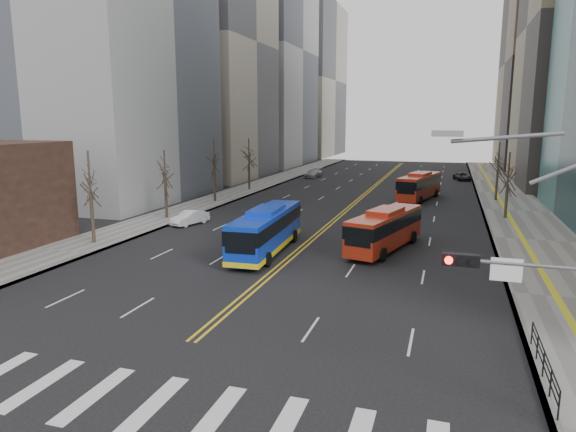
{
  "coord_description": "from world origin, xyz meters",
  "views": [
    {
      "loc": [
        10.53,
        -13.99,
        9.7
      ],
      "look_at": [
        1.83,
        13.52,
        4.27
      ],
      "focal_mm": 32.0,
      "sensor_mm": 36.0,
      "label": 1
    }
  ],
  "objects": [
    {
      "name": "pedestrian_railing",
      "position": [
        14.3,
        6.0,
        0.82
      ],
      "size": [
        0.06,
        6.06,
        1.02
      ],
      "color": "black",
      "rests_on": "sidewalk_right"
    },
    {
      "name": "office_towers",
      "position": [
        0.12,
        68.51,
        23.92
      ],
      "size": [
        83.0,
        134.0,
        58.0
      ],
      "color": "#97979A",
      "rests_on": "ground"
    },
    {
      "name": "street_trees",
      "position": [
        -7.18,
        34.55,
        4.87
      ],
      "size": [
        35.2,
        47.2,
        7.6
      ],
      "color": "#2F251D",
      "rests_on": "ground"
    },
    {
      "name": "car_silver",
      "position": [
        -11.63,
        70.52,
        0.7
      ],
      "size": [
        2.37,
        4.97,
        1.4
      ],
      "primitive_type": "imported",
      "rotation": [
        0.0,
        0.0,
        -0.09
      ],
      "color": "#A3A3A9",
      "rests_on": "ground"
    },
    {
      "name": "ground",
      "position": [
        0.0,
        0.0,
        0.0
      ],
      "size": [
        220.0,
        220.0,
        0.0
      ],
      "primitive_type": "plane",
      "color": "black"
    },
    {
      "name": "signal_mast",
      "position": [
        13.77,
        2.0,
        4.86
      ],
      "size": [
        5.37,
        0.37,
        9.39
      ],
      "color": "slate",
      "rests_on": "ground"
    },
    {
      "name": "car_dark_far",
      "position": [
        12.5,
        73.67,
        0.62
      ],
      "size": [
        3.09,
        4.84,
        1.24
      ],
      "primitive_type": "imported",
      "rotation": [
        0.0,
        0.0,
        0.25
      ],
      "color": "black",
      "rests_on": "ground"
    },
    {
      "name": "crosswalk",
      "position": [
        0.0,
        0.0,
        0.01
      ],
      "size": [
        26.7,
        4.0,
        0.01
      ],
      "color": "silver",
      "rests_on": "ground"
    },
    {
      "name": "centerline",
      "position": [
        0.0,
        55.0,
        0.01
      ],
      "size": [
        0.55,
        100.0,
        0.01
      ],
      "color": "gold",
      "rests_on": "ground"
    },
    {
      "name": "car_dark_mid",
      "position": [
        5.77,
        32.01,
        0.72
      ],
      "size": [
        1.72,
        4.23,
        1.44
      ],
      "primitive_type": "imported",
      "rotation": [
        0.0,
        0.0,
        -0.0
      ],
      "color": "black",
      "rests_on": "ground"
    },
    {
      "name": "sidewalk_right",
      "position": [
        17.5,
        45.0,
        0.07
      ],
      "size": [
        7.0,
        130.0,
        0.15
      ],
      "primitive_type": "cube",
      "color": "slate",
      "rests_on": "ground"
    },
    {
      "name": "red_bus_near",
      "position": [
        6.13,
        24.13,
        1.77
      ],
      "size": [
        4.75,
        10.13,
        3.16
      ],
      "color": "#B12812",
      "rests_on": "ground"
    },
    {
      "name": "car_white",
      "position": [
        -12.5,
        28.24,
        0.67
      ],
      "size": [
        2.52,
        4.28,
        1.33
      ],
      "primitive_type": "imported",
      "rotation": [
        0.0,
        0.0,
        -0.29
      ],
      "color": "white",
      "rests_on": "ground"
    },
    {
      "name": "blue_bus",
      "position": [
        -2.14,
        20.81,
        1.75
      ],
      "size": [
        3.09,
        11.55,
        3.35
      ],
      "color": "#0D33C9",
      "rests_on": "ground"
    },
    {
      "name": "red_bus_far",
      "position": [
        7.08,
        50.37,
        1.88
      ],
      "size": [
        4.8,
        10.84,
        3.37
      ],
      "color": "#B12812",
      "rests_on": "ground"
    },
    {
      "name": "sidewalk_left",
      "position": [
        -16.5,
        45.0,
        0.07
      ],
      "size": [
        5.0,
        130.0,
        0.15
      ],
      "primitive_type": "cube",
      "color": "slate",
      "rests_on": "ground"
    }
  ]
}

